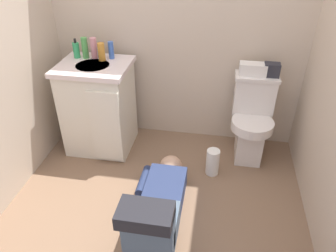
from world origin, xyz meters
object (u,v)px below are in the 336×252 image
Objects in this scene: faucet at (98,52)px; bottle_green at (85,48)px; bottle_blue at (111,50)px; soap_dispenser at (76,50)px; paper_towel_roll at (213,162)px; toiletry_bag at (272,70)px; bottle_amber at (101,52)px; tissue_box at (253,69)px; person_plumber at (158,205)px; bottle_pink at (94,48)px; toilet at (252,120)px; vanity_cabinet at (99,107)px.

bottle_green reaches higher than faucet.
soap_dispenser is at bearing -173.91° from bottle_blue.
faucet is at bearing 159.95° from paper_towel_roll.
bottle_amber is at bearing -177.15° from toiletry_bag.
toiletry_bag is 1.35m from bottle_blue.
paper_towel_roll is (1.01, -0.34, -0.78)m from bottle_amber.
tissue_box is at bearing 1.76° from bottle_green.
bottle_amber is (-0.66, 0.95, 0.72)m from person_plumber.
bottle_green reaches higher than bottle_pink.
person_plumber is 7.11× the size of bottle_amber.
tissue_box is (1.31, 0.03, -0.07)m from faucet.
paper_towel_roll is at bearing -134.65° from toiletry_bag.
bottle_pink is at bearing 177.43° from toilet.
bottle_pink is (-0.04, -0.00, 0.04)m from faucet.
bottle_pink is 0.76× the size of paper_towel_roll.
tissue_box is at bearing 7.47° from vanity_cabinet.
tissue_box is 1.35m from bottle_pink.
bottle_blue is (-1.20, -0.01, 0.09)m from tissue_box.
bottle_pink is (-0.04, 0.14, 0.49)m from vanity_cabinet.
vanity_cabinet is 1.13m from person_plumber.
bottle_green is (-1.57, -0.04, 0.10)m from toiletry_bag.
soap_dispenser is at bearing 173.91° from bottle_amber.
bottle_blue is (-1.24, 0.08, 0.53)m from toilet.
bottle_green is (-0.11, 0.13, 0.49)m from vanity_cabinet.
toilet is at bearing 55.08° from person_plumber.
person_plumber is at bearing -47.20° from soap_dispenser.
bottle_amber is at bearing -44.58° from faucet.
bottle_blue reaches higher than person_plumber.
toilet is at bearing -2.76° from faucet.
toilet is 1.14m from person_plumber.
bottle_green reaches higher than vanity_cabinet.
person_plumber is 8.59× the size of toiletry_bag.
paper_towel_roll is (0.35, 0.61, -0.06)m from person_plumber.
faucet reaches higher than toiletry_bag.
bottle_pink reaches higher than bottle_blue.
vanity_cabinet is 1.52m from toiletry_bag.
bottle_pink is at bearing 11.72° from bottle_green.
toiletry_bag is (1.46, 0.03, -0.06)m from faucet.
paper_towel_roll is (-0.40, -0.41, -0.69)m from toiletry_bag.
faucet is 0.68× the size of bottle_blue.
toilet reaches higher than person_plumber.
vanity_cabinet is at bearing -176.58° from toilet.
faucet is 1.35m from paper_towel_roll.
bottle_green reaches higher than soap_dispenser.
faucet is 0.45× the size of tissue_box.
toilet is 1.35m from bottle_blue.
vanity_cabinet is 5.48× the size of bottle_amber.
bottle_green is at bearing 170.18° from bottle_amber.
faucet is (-1.35, 0.07, 0.50)m from toilet.
toilet is 4.17× the size of bottle_green.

